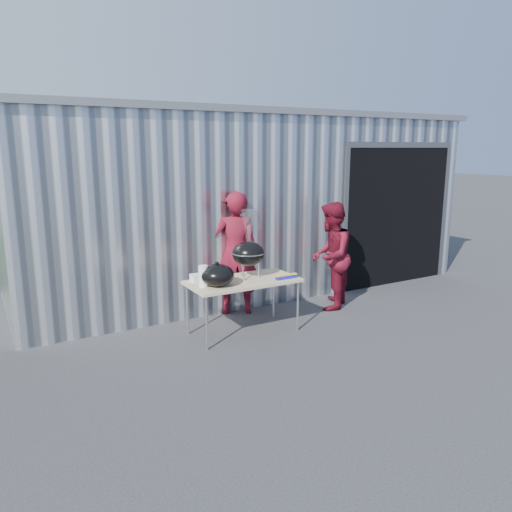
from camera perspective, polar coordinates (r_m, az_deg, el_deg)
ground at (r=6.53m, az=5.28°, el=-10.26°), size 80.00×80.00×0.00m
building at (r=10.52m, az=-5.00°, el=6.98°), size 8.20×6.20×3.10m
folding_table at (r=6.76m, az=-1.50°, el=-3.07°), size 1.50×0.75×0.75m
kettle_grill at (r=6.76m, az=-0.89°, el=0.92°), size 0.45×0.45×0.94m
grill_lid at (r=6.44m, az=-4.45°, el=-2.20°), size 0.44×0.44×0.32m
paper_towels at (r=6.41m, az=-6.04°, el=-2.32°), size 0.12×0.12×0.28m
white_tub at (r=6.71m, az=-6.59°, el=-2.48°), size 0.20×0.15×0.10m
foil_box at (r=6.80m, az=3.49°, el=-2.37°), size 0.32×0.05×0.06m
person_cook at (r=7.54m, az=-2.36°, el=0.30°), size 0.80×0.66×1.87m
person_bystander at (r=7.89m, az=8.53°, el=0.01°), size 1.04×1.02×1.68m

